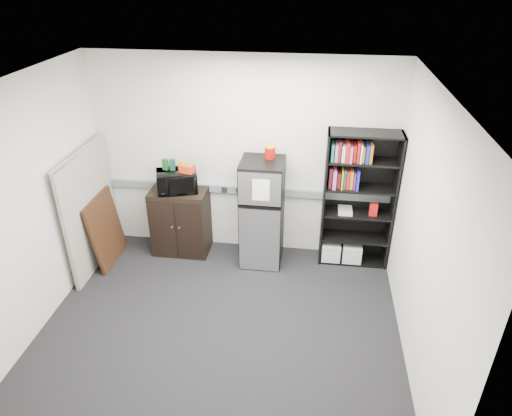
{
  "coord_description": "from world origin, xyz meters",
  "views": [
    {
      "loc": [
        0.91,
        -3.75,
        3.68
      ],
      "look_at": [
        0.29,
        0.9,
        1.09
      ],
      "focal_mm": 32.0,
      "sensor_mm": 36.0,
      "label": 1
    }
  ],
  "objects_px": {
    "cabinet": "(181,221)",
    "refrigerator": "(262,213)",
    "cubicle_partition": "(90,209)",
    "microwave": "(177,181)",
    "bookshelf": "(357,197)"
  },
  "relations": [
    {
      "from": "cabinet",
      "to": "refrigerator",
      "type": "relative_size",
      "value": 0.65
    },
    {
      "from": "bookshelf",
      "to": "microwave",
      "type": "xyz_separation_m",
      "value": [
        -2.35,
        -0.08,
        0.12
      ]
    },
    {
      "from": "bookshelf",
      "to": "refrigerator",
      "type": "xyz_separation_m",
      "value": [
        -1.21,
        -0.15,
        -0.24
      ]
    },
    {
      "from": "cubicle_partition",
      "to": "microwave",
      "type": "bearing_deg",
      "value": 20.89
    },
    {
      "from": "cabinet",
      "to": "refrigerator",
      "type": "height_order",
      "value": "refrigerator"
    },
    {
      "from": "refrigerator",
      "to": "bookshelf",
      "type": "bearing_deg",
      "value": 7.31
    },
    {
      "from": "cubicle_partition",
      "to": "cabinet",
      "type": "distance_m",
      "value": 1.19
    },
    {
      "from": "cubicle_partition",
      "to": "cabinet",
      "type": "height_order",
      "value": "cubicle_partition"
    },
    {
      "from": "microwave",
      "to": "refrigerator",
      "type": "height_order",
      "value": "refrigerator"
    },
    {
      "from": "cubicle_partition",
      "to": "refrigerator",
      "type": "relative_size",
      "value": 1.11
    },
    {
      "from": "bookshelf",
      "to": "cabinet",
      "type": "distance_m",
      "value": 2.4
    },
    {
      "from": "bookshelf",
      "to": "microwave",
      "type": "height_order",
      "value": "bookshelf"
    },
    {
      "from": "bookshelf",
      "to": "cubicle_partition",
      "type": "relative_size",
      "value": 1.14
    },
    {
      "from": "cabinet",
      "to": "microwave",
      "type": "relative_size",
      "value": 1.85
    },
    {
      "from": "bookshelf",
      "to": "microwave",
      "type": "distance_m",
      "value": 2.35
    }
  ]
}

